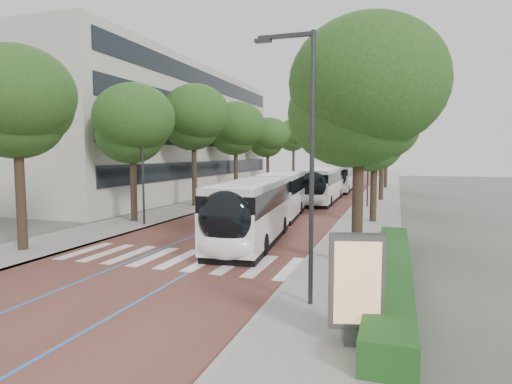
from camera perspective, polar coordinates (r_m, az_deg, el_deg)
ground at (r=18.49m, az=-12.27°, el=-9.44°), size 160.00×160.00×0.00m
road at (r=56.32m, az=8.89°, el=0.38°), size 11.00×140.00×0.02m
sidewalk_left at (r=58.01m, az=1.57°, el=0.63°), size 4.00×140.00×0.12m
sidewalk_right at (r=55.59m, az=16.54°, el=0.22°), size 4.00×140.00×0.12m
kerb_left at (r=57.49m, az=3.38°, el=0.58°), size 0.20×140.00×0.14m
kerb_right at (r=55.68m, az=14.59°, el=0.28°), size 0.20×140.00×0.14m
zebra_crossing at (r=19.23m, az=-10.22°, el=-8.76°), size 10.55×3.60×0.01m
lane_line_left at (r=56.60m, az=7.29°, el=0.44°), size 0.12×126.00×0.01m
lane_line_right at (r=56.08m, az=10.51°, el=0.35°), size 0.12×126.00×0.01m
office_building at (r=52.04m, az=-15.23°, el=7.58°), size 18.11×40.00×14.00m
hedge at (r=15.91m, az=17.69°, el=-10.03°), size 1.20×14.00×0.80m
streetlight_near at (r=12.64m, az=6.68°, el=6.03°), size 1.82×0.20×8.00m
streetlight_far at (r=37.46m, az=14.48°, el=5.28°), size 1.82×0.20×8.00m
lamp_post_left at (r=27.93m, az=-14.87°, el=3.95°), size 0.14×0.14×8.00m
trees_left at (r=44.73m, az=-3.62°, el=8.13°), size 5.86×60.35×9.91m
trees_right at (r=36.63m, az=16.15°, el=7.87°), size 6.05×47.75×9.30m
lead_bus at (r=25.51m, az=1.36°, el=-1.59°), size 4.25×18.55×3.20m
bus_queued_0 at (r=40.99m, az=8.89°, el=0.89°), size 2.73×12.44×3.20m
bus_queued_1 at (r=53.54m, az=11.24°, el=1.83°), size 2.90×12.47×3.20m
bus_queued_2 at (r=66.72m, az=12.34°, el=2.45°), size 3.03×12.49×3.20m
ad_panel at (r=10.56m, az=13.20°, el=-12.15°), size 1.31×0.63×2.63m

